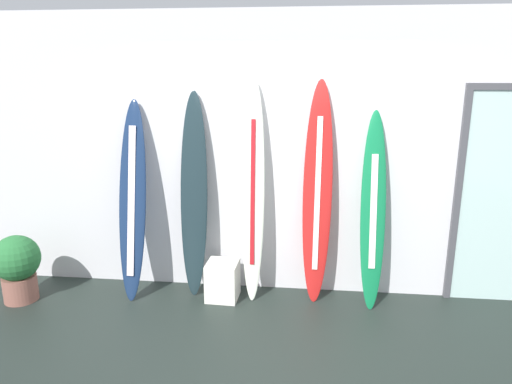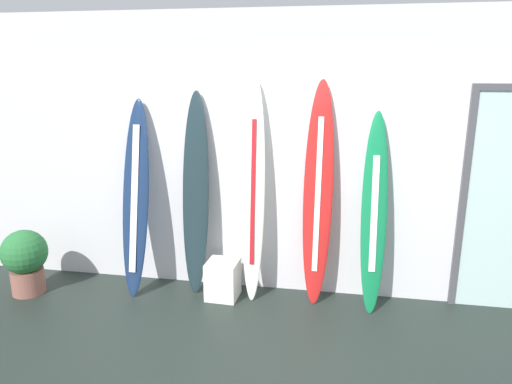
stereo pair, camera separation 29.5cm
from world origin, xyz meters
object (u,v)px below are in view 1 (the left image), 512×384
(surfboard_crimson, at_px, (317,194))
(surfboard_ivory, at_px, (253,193))
(potted_plant, at_px, (17,265))
(glass_door, at_px, (510,194))
(surfboard_navy, at_px, (133,201))
(surfboard_charcoal, at_px, (194,196))
(surfboard_emerald, at_px, (373,211))
(display_block_left, at_px, (223,280))

(surfboard_crimson, bearing_deg, surfboard_ivory, -177.62)
(surfboard_ivory, bearing_deg, potted_plant, -171.09)
(glass_door, distance_m, potted_plant, 4.83)
(surfboard_ivory, xyz_separation_m, potted_plant, (-2.31, -0.36, -0.71))
(surfboard_navy, bearing_deg, surfboard_charcoal, 9.75)
(glass_door, bearing_deg, surfboard_navy, -176.12)
(surfboard_navy, height_order, surfboard_crimson, surfboard_crimson)
(surfboard_crimson, bearing_deg, potted_plant, -172.47)
(surfboard_emerald, bearing_deg, surfboard_ivory, 178.62)
(display_block_left, xyz_separation_m, potted_plant, (-2.01, -0.26, 0.18))
(glass_door, height_order, potted_plant, glass_door)
(display_block_left, xyz_separation_m, glass_door, (2.74, 0.28, 0.90))
(display_block_left, bearing_deg, potted_plant, -172.66)
(surfboard_charcoal, distance_m, glass_door, 3.04)
(surfboard_charcoal, bearing_deg, surfboard_navy, -170.25)
(surfboard_charcoal, bearing_deg, potted_plant, -167.13)
(surfboard_ivory, height_order, glass_door, surfboard_ivory)
(surfboard_crimson, distance_m, display_block_left, 1.29)
(surfboard_charcoal, xyz_separation_m, display_block_left, (0.30, -0.13, -0.83))
(surfboard_ivory, height_order, surfboard_crimson, surfboard_ivory)
(surfboard_ivory, distance_m, potted_plant, 2.44)
(surfboard_ivory, height_order, display_block_left, surfboard_ivory)
(surfboard_ivory, relative_size, display_block_left, 5.63)
(surfboard_navy, distance_m, surfboard_crimson, 1.82)
(surfboard_crimson, height_order, potted_plant, surfboard_crimson)
(glass_door, bearing_deg, surfboard_charcoal, -177.29)
(surfboard_emerald, bearing_deg, surfboard_charcoal, 178.12)
(surfboard_navy, height_order, surfboard_ivory, surfboard_ivory)
(surfboard_navy, distance_m, surfboard_charcoal, 0.61)
(surfboard_navy, xyz_separation_m, surfboard_charcoal, (0.60, 0.10, 0.04))
(glass_door, relative_size, potted_plant, 3.15)
(surfboard_ivory, distance_m, glass_door, 2.45)
(surfboard_navy, bearing_deg, display_block_left, -1.91)
(surfboard_charcoal, height_order, surfboard_crimson, surfboard_crimson)
(potted_plant, bearing_deg, surfboard_charcoal, 12.87)
(surfboard_navy, relative_size, surfboard_ivory, 0.91)
(surfboard_crimson, relative_size, potted_plant, 3.20)
(potted_plant, bearing_deg, surfboard_emerald, 5.52)
(surfboard_charcoal, relative_size, surfboard_ivory, 0.95)
(surfboard_navy, relative_size, surfboard_emerald, 1.05)
(surfboard_ivory, bearing_deg, surfboard_emerald, -1.38)
(surfboard_emerald, relative_size, glass_door, 0.89)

